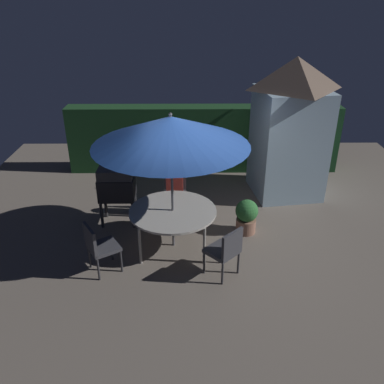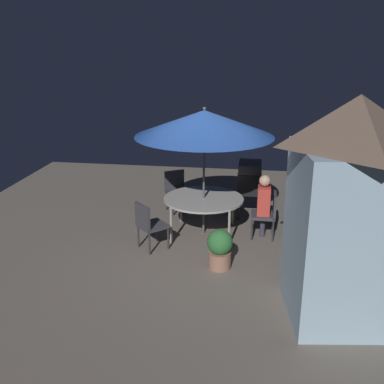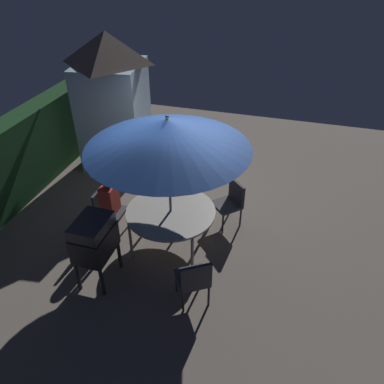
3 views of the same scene
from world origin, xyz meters
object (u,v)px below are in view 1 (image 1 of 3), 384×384
object	(u,v)px
chair_far_side	(99,245)
potted_plant_by_shed	(246,216)
garden_shed	(290,128)
person_in_red	(175,180)
patio_umbrella	(171,131)
chair_toward_hedge	(226,249)
patio_table	(173,212)
bbq_grill	(117,184)
chair_near_shed	(175,190)

from	to	relation	value
chair_far_side	potted_plant_by_shed	distance (m)	2.86
garden_shed	person_in_red	distance (m)	2.83
patio_umbrella	chair_far_side	bearing A→B (deg)	-147.50
chair_toward_hedge	person_in_red	distance (m)	2.25
garden_shed	potted_plant_by_shed	size ratio (longest dim) A/B	4.44
patio_table	person_in_red	xyz separation A→B (m)	(0.00, 1.16, 0.08)
chair_toward_hedge	bbq_grill	bearing A→B (deg)	138.83
garden_shed	patio_umbrella	xyz separation A→B (m)	(-2.51, -2.22, 0.65)
chair_far_side	chair_toward_hedge	distance (m)	2.08
patio_table	chair_far_side	size ratio (longest dim) A/B	1.74
patio_table	patio_umbrella	distance (m)	1.51
bbq_grill	person_in_red	size ratio (longest dim) A/B	0.95
chair_toward_hedge	potted_plant_by_shed	size ratio (longest dim) A/B	1.31
garden_shed	patio_umbrella	world-z (taller)	garden_shed
potted_plant_by_shed	chair_far_side	bearing A→B (deg)	-154.95
bbq_grill	chair_toward_hedge	world-z (taller)	bbq_grill
garden_shed	chair_far_side	size ratio (longest dim) A/B	3.40
patio_umbrella	person_in_red	xyz separation A→B (m)	(0.00, 1.16, -1.43)
garden_shed	potted_plant_by_shed	distance (m)	2.40
garden_shed	chair_toward_hedge	world-z (taller)	garden_shed
person_in_red	chair_near_shed	bearing A→B (deg)	89.95
chair_toward_hedge	garden_shed	bearing A→B (deg)	62.37
patio_umbrella	bbq_grill	world-z (taller)	patio_umbrella
garden_shed	chair_toward_hedge	distance (m)	3.66
chair_toward_hedge	chair_near_shed	bearing A→B (deg)	112.27
patio_table	person_in_red	size ratio (longest dim) A/B	1.24
patio_umbrella	chair_near_shed	distance (m)	2.10
garden_shed	chair_far_side	world-z (taller)	garden_shed
patio_table	chair_toward_hedge	distance (m)	1.27
bbq_grill	chair_near_shed	size ratio (longest dim) A/B	1.33
person_in_red	potted_plant_by_shed	bearing A→B (deg)	-27.03
patio_table	bbq_grill	bearing A→B (deg)	142.67
bbq_grill	person_in_red	bearing A→B (deg)	15.22
garden_shed	bbq_grill	bearing A→B (deg)	-159.49
chair_near_shed	patio_table	bearing A→B (deg)	-90.05
bbq_grill	chair_toward_hedge	xyz separation A→B (m)	(2.00, -1.75, -0.33)
patio_table	chair_near_shed	xyz separation A→B (m)	(0.00, 1.25, -0.18)
patio_table	chair_near_shed	world-z (taller)	chair_near_shed
garden_shed	patio_table	bearing A→B (deg)	-138.52
patio_table	chair_far_side	bearing A→B (deg)	-147.50
patio_table	garden_shed	bearing A→B (deg)	41.48
garden_shed	chair_near_shed	size ratio (longest dim) A/B	3.40
person_in_red	garden_shed	bearing A→B (deg)	22.78
chair_near_shed	patio_umbrella	bearing A→B (deg)	-90.05
patio_umbrella	chair_far_side	xyz separation A→B (m)	(-1.19, -0.76, -1.69)
patio_table	potted_plant_by_shed	world-z (taller)	patio_table
bbq_grill	chair_far_side	distance (m)	1.65
patio_umbrella	patio_table	bearing A→B (deg)	-90.00
patio_table	chair_toward_hedge	size ratio (longest dim) A/B	1.74
patio_umbrella	potted_plant_by_shed	distance (m)	2.36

